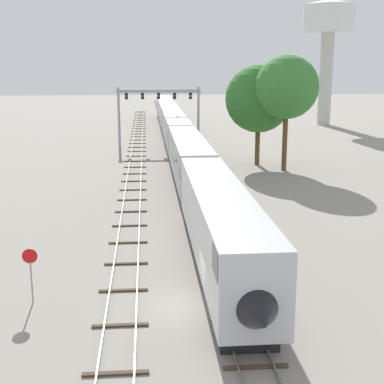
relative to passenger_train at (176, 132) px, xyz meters
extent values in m
plane|color=gray|center=(-2.00, -51.09, -2.61)|extent=(400.00, 400.00, 0.00)
cube|color=slate|center=(-0.72, 8.91, -2.53)|extent=(0.07, 200.00, 0.16)
cube|color=slate|center=(0.72, 8.91, -2.53)|extent=(0.07, 200.00, 0.16)
cube|color=#473828|center=(0.00, -57.09, -2.56)|extent=(2.60, 0.24, 0.10)
cube|color=#473828|center=(0.00, -53.09, -2.56)|extent=(2.60, 0.24, 0.10)
cube|color=#473828|center=(0.00, -49.09, -2.56)|extent=(2.60, 0.24, 0.10)
cube|color=#473828|center=(0.00, -45.09, -2.56)|extent=(2.60, 0.24, 0.10)
cube|color=#473828|center=(0.00, -41.09, -2.56)|extent=(2.60, 0.24, 0.10)
cube|color=#473828|center=(0.00, -37.09, -2.56)|extent=(2.60, 0.24, 0.10)
cube|color=#473828|center=(0.00, -33.09, -2.56)|extent=(2.60, 0.24, 0.10)
cube|color=#473828|center=(0.00, -29.09, -2.56)|extent=(2.60, 0.24, 0.10)
cube|color=#473828|center=(0.00, -25.09, -2.56)|extent=(2.60, 0.24, 0.10)
cube|color=#473828|center=(0.00, -21.09, -2.56)|extent=(2.60, 0.24, 0.10)
cube|color=#473828|center=(0.00, -17.09, -2.56)|extent=(2.60, 0.24, 0.10)
cube|color=#473828|center=(0.00, -13.09, -2.56)|extent=(2.60, 0.24, 0.10)
cube|color=#473828|center=(0.00, -9.09, -2.56)|extent=(2.60, 0.24, 0.10)
cube|color=#473828|center=(0.00, -5.09, -2.56)|extent=(2.60, 0.24, 0.10)
cube|color=#473828|center=(0.00, -1.09, -2.56)|extent=(2.60, 0.24, 0.10)
cube|color=#473828|center=(0.00, 2.91, -2.56)|extent=(2.60, 0.24, 0.10)
cube|color=#473828|center=(0.00, 6.91, -2.56)|extent=(2.60, 0.24, 0.10)
cube|color=#473828|center=(0.00, 10.91, -2.56)|extent=(2.60, 0.24, 0.10)
cube|color=#473828|center=(0.00, 14.91, -2.56)|extent=(2.60, 0.24, 0.10)
cube|color=#473828|center=(0.00, 18.91, -2.56)|extent=(2.60, 0.24, 0.10)
cube|color=#473828|center=(0.00, 22.91, -2.56)|extent=(2.60, 0.24, 0.10)
cube|color=#473828|center=(0.00, 26.91, -2.56)|extent=(2.60, 0.24, 0.10)
cube|color=#473828|center=(0.00, 30.91, -2.56)|extent=(2.60, 0.24, 0.10)
cube|color=#473828|center=(0.00, 34.91, -2.56)|extent=(2.60, 0.24, 0.10)
cube|color=#473828|center=(0.00, 38.91, -2.56)|extent=(2.60, 0.24, 0.10)
cube|color=#473828|center=(0.00, 42.91, -2.56)|extent=(2.60, 0.24, 0.10)
cube|color=#473828|center=(0.00, 46.91, -2.56)|extent=(2.60, 0.24, 0.10)
cube|color=#473828|center=(0.00, 50.91, -2.56)|extent=(2.60, 0.24, 0.10)
cube|color=#473828|center=(0.00, 54.91, -2.56)|extent=(2.60, 0.24, 0.10)
cube|color=#473828|center=(0.00, 58.91, -2.56)|extent=(2.60, 0.24, 0.10)
cube|color=#473828|center=(0.00, 62.91, -2.56)|extent=(2.60, 0.24, 0.10)
cube|color=#473828|center=(0.00, 66.91, -2.56)|extent=(2.60, 0.24, 0.10)
cube|color=#473828|center=(0.00, 70.91, -2.56)|extent=(2.60, 0.24, 0.10)
cube|color=#473828|center=(0.00, 74.91, -2.56)|extent=(2.60, 0.24, 0.10)
cube|color=#473828|center=(0.00, 78.91, -2.56)|extent=(2.60, 0.24, 0.10)
cube|color=#473828|center=(0.00, 82.91, -2.56)|extent=(2.60, 0.24, 0.10)
cube|color=#473828|center=(0.00, 86.91, -2.56)|extent=(2.60, 0.24, 0.10)
cube|color=#473828|center=(0.00, 90.91, -2.56)|extent=(2.60, 0.24, 0.10)
cube|color=#473828|center=(0.00, 94.91, -2.56)|extent=(2.60, 0.24, 0.10)
cube|color=#473828|center=(0.00, 98.91, -2.56)|extent=(2.60, 0.24, 0.10)
cube|color=#473828|center=(0.00, 102.91, -2.56)|extent=(2.60, 0.24, 0.10)
cube|color=#473828|center=(0.00, 106.91, -2.56)|extent=(2.60, 0.24, 0.10)
cube|color=slate|center=(-6.22, -11.09, -2.53)|extent=(0.07, 160.00, 0.16)
cube|color=slate|center=(-4.78, -11.09, -2.53)|extent=(0.07, 160.00, 0.16)
cube|color=#473828|center=(-5.50, -57.09, -2.56)|extent=(2.60, 0.24, 0.10)
cube|color=#473828|center=(-5.50, -53.09, -2.56)|extent=(2.60, 0.24, 0.10)
cube|color=#473828|center=(-5.50, -49.09, -2.56)|extent=(2.60, 0.24, 0.10)
cube|color=#473828|center=(-5.50, -45.09, -2.56)|extent=(2.60, 0.24, 0.10)
cube|color=#473828|center=(-5.50, -41.09, -2.56)|extent=(2.60, 0.24, 0.10)
cube|color=#473828|center=(-5.50, -37.09, -2.56)|extent=(2.60, 0.24, 0.10)
cube|color=#473828|center=(-5.50, -33.09, -2.56)|extent=(2.60, 0.24, 0.10)
cube|color=#473828|center=(-5.50, -29.09, -2.56)|extent=(2.60, 0.24, 0.10)
cube|color=#473828|center=(-5.50, -25.09, -2.56)|extent=(2.60, 0.24, 0.10)
cube|color=#473828|center=(-5.50, -21.09, -2.56)|extent=(2.60, 0.24, 0.10)
cube|color=#473828|center=(-5.50, -17.09, -2.56)|extent=(2.60, 0.24, 0.10)
cube|color=#473828|center=(-5.50, -13.09, -2.56)|extent=(2.60, 0.24, 0.10)
cube|color=#473828|center=(-5.50, -9.09, -2.56)|extent=(2.60, 0.24, 0.10)
cube|color=#473828|center=(-5.50, -5.09, -2.56)|extent=(2.60, 0.24, 0.10)
cube|color=#473828|center=(-5.50, -1.09, -2.56)|extent=(2.60, 0.24, 0.10)
cube|color=#473828|center=(-5.50, 2.91, -2.56)|extent=(2.60, 0.24, 0.10)
cube|color=#473828|center=(-5.50, 6.91, -2.56)|extent=(2.60, 0.24, 0.10)
cube|color=#473828|center=(-5.50, 10.91, -2.56)|extent=(2.60, 0.24, 0.10)
cube|color=#473828|center=(-5.50, 14.91, -2.56)|extent=(2.60, 0.24, 0.10)
cube|color=#473828|center=(-5.50, 18.91, -2.56)|extent=(2.60, 0.24, 0.10)
cube|color=#473828|center=(-5.50, 22.91, -2.56)|extent=(2.60, 0.24, 0.10)
cube|color=#473828|center=(-5.50, 26.91, -2.56)|extent=(2.60, 0.24, 0.10)
cube|color=#473828|center=(-5.50, 30.91, -2.56)|extent=(2.60, 0.24, 0.10)
cube|color=#473828|center=(-5.50, 34.91, -2.56)|extent=(2.60, 0.24, 0.10)
cube|color=#473828|center=(-5.50, 38.91, -2.56)|extent=(2.60, 0.24, 0.10)
cube|color=#473828|center=(-5.50, 42.91, -2.56)|extent=(2.60, 0.24, 0.10)
cube|color=#473828|center=(-5.50, 46.91, -2.56)|extent=(2.60, 0.24, 0.10)
cube|color=#473828|center=(-5.50, 50.91, -2.56)|extent=(2.60, 0.24, 0.10)
cube|color=#473828|center=(-5.50, 54.91, -2.56)|extent=(2.60, 0.24, 0.10)
cube|color=#473828|center=(-5.50, 58.91, -2.56)|extent=(2.60, 0.24, 0.10)
cube|color=#473828|center=(-5.50, 62.91, -2.56)|extent=(2.60, 0.24, 0.10)
cube|color=#473828|center=(-5.50, 66.91, -2.56)|extent=(2.60, 0.24, 0.10)
cube|color=silver|center=(0.00, -46.18, 0.29)|extent=(3.00, 21.82, 3.80)
cone|color=black|center=(0.00, -57.29, -0.11)|extent=(2.88, 2.60, 2.88)
cube|color=black|center=(0.00, -55.89, 1.43)|extent=(3.04, 1.80, 1.10)
cube|color=black|center=(0.00, -46.18, -2.11)|extent=(2.52, 19.64, 1.00)
cube|color=#9EA3AD|center=(0.00, -23.36, 0.29)|extent=(3.00, 21.82, 3.80)
cube|color=black|center=(0.00, -23.36, 0.69)|extent=(3.04, 20.07, 0.90)
cube|color=black|center=(0.00, -23.36, -2.11)|extent=(2.52, 19.64, 1.00)
cube|color=#9EA3AD|center=(0.00, -0.55, 0.29)|extent=(3.00, 21.82, 3.80)
cube|color=black|center=(0.00, -0.55, 0.69)|extent=(3.04, 20.07, 0.90)
cube|color=black|center=(0.00, -0.55, -2.11)|extent=(2.52, 19.64, 1.00)
cube|color=#9EA3AD|center=(0.00, 22.27, 0.29)|extent=(3.00, 21.82, 3.80)
cube|color=black|center=(0.00, 22.27, 0.69)|extent=(3.04, 20.07, 0.90)
cube|color=black|center=(0.00, 22.27, -2.11)|extent=(2.52, 19.64, 1.00)
cube|color=#9EA3AD|center=(0.00, 45.09, 0.29)|extent=(3.00, 21.82, 3.80)
cube|color=black|center=(0.00, 45.09, 0.69)|extent=(3.04, 20.07, 0.90)
cube|color=black|center=(0.00, 45.09, -2.11)|extent=(2.52, 19.64, 1.00)
cylinder|color=#999BA0|center=(-8.00, 2.83, 1.76)|extent=(0.36, 0.36, 8.73)
cylinder|color=#999BA0|center=(3.50, 2.83, 1.76)|extent=(0.36, 0.36, 8.73)
cube|color=#999BA0|center=(-2.25, 2.83, 5.52)|extent=(12.10, 0.36, 0.50)
cube|color=black|center=(-6.85, 2.88, 4.82)|extent=(0.44, 0.32, 0.90)
sphere|color=red|center=(-6.85, 2.69, 4.82)|extent=(0.28, 0.28, 0.28)
cube|color=black|center=(-4.55, 2.88, 4.82)|extent=(0.44, 0.32, 0.90)
sphere|color=green|center=(-4.55, 2.69, 4.82)|extent=(0.28, 0.28, 0.28)
cube|color=black|center=(-2.25, 2.88, 4.82)|extent=(0.44, 0.32, 0.90)
sphere|color=red|center=(-2.25, 2.69, 4.82)|extent=(0.28, 0.28, 0.28)
cube|color=black|center=(0.05, 2.88, 4.82)|extent=(0.44, 0.32, 0.90)
sphere|color=red|center=(0.05, 2.69, 4.82)|extent=(0.28, 0.28, 0.28)
cube|color=black|center=(2.35, 2.88, 4.82)|extent=(0.44, 0.32, 0.90)
sphere|color=yellow|center=(2.35, 2.69, 4.82)|extent=(0.28, 0.28, 0.28)
cylinder|color=beige|center=(31.75, 31.49, 6.42)|extent=(2.60, 2.60, 18.06)
cylinder|color=white|center=(31.75, 31.49, 17.98)|extent=(10.06, 10.06, 5.06)
cone|color=white|center=(31.75, 31.49, 21.11)|extent=(10.26, 10.26, 1.20)
cylinder|color=gray|center=(-10.00, -50.15, -1.51)|extent=(0.08, 0.08, 2.20)
cylinder|color=red|center=(-10.00, -50.17, -0.11)|extent=(0.76, 0.03, 0.76)
cylinder|color=brown|center=(11.48, -16.24, 0.84)|extent=(0.56, 0.56, 6.90)
sphere|color=#387A33|center=(11.48, -16.24, 6.76)|extent=(7.05, 7.05, 7.05)
cylinder|color=brown|center=(9.14, -12.47, -0.05)|extent=(0.56, 0.56, 5.11)
sphere|color=#2D6B28|center=(9.14, -12.47, 5.27)|extent=(7.92, 7.92, 7.92)
camera|label=1|loc=(-4.15, -76.12, 9.07)|focal=50.74mm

